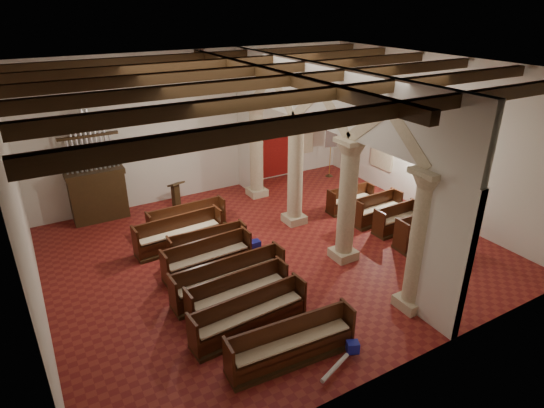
{
  "coord_description": "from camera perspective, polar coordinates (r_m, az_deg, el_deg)",
  "views": [
    {
      "loc": [
        -6.66,
        -11.5,
        7.84
      ],
      "look_at": [
        0.25,
        0.5,
        1.51
      ],
      "focal_mm": 30.0,
      "sensor_mm": 36.0,
      "label": 1
    }
  ],
  "objects": [
    {
      "name": "aisle_pew_2",
      "position": [
        17.7,
        12.97,
        -1.09
      ],
      "size": [
        2.1,
        0.8,
        1.09
      ],
      "rotation": [
        0.0,
        0.0,
        0.04
      ],
      "color": "#31210F",
      "rests_on": "floor"
    },
    {
      "name": "nave_pew_5",
      "position": [
        15.09,
        -8.0,
        -5.56
      ],
      "size": [
        2.6,
        0.75,
        0.99
      ],
      "rotation": [
        0.0,
        0.0,
        -0.03
      ],
      "color": "#31210F",
      "rests_on": "floor"
    },
    {
      "name": "nave_pew_3",
      "position": [
        13.26,
        -5.34,
        -9.88
      ],
      "size": [
        3.43,
        0.85,
        1.11
      ],
      "rotation": [
        0.0,
        0.0,
        0.03
      ],
      "color": "#31210F",
      "rests_on": "floor"
    },
    {
      "name": "window_right_b",
      "position": [
        20.34,
        13.89,
        7.75
      ],
      "size": [
        0.03,
        1.0,
        2.2
      ],
      "primitive_type": "cube",
      "color": "#398064",
      "rests_on": "wall_right"
    },
    {
      "name": "hymnal_box_b",
      "position": [
        12.77,
        2.77,
        -11.82
      ],
      "size": [
        0.35,
        0.29,
        0.34
      ],
      "primitive_type": "cube",
      "rotation": [
        0.0,
        0.0,
        -0.04
      ],
      "color": "navy",
      "rests_on": "floor"
    },
    {
      "name": "aisle_pew_0",
      "position": [
        16.47,
        18.53,
        -3.74
      ],
      "size": [
        2.19,
        0.9,
        1.15
      ],
      "rotation": [
        0.0,
        0.0,
        -0.06
      ],
      "color": "#31210F",
      "rests_on": "floor"
    },
    {
      "name": "ceiling",
      "position": [
        13.41,
        0.16,
        16.68
      ],
      "size": [
        14.0,
        14.0,
        0.0
      ],
      "primitive_type": "plane",
      "rotation": [
        3.14,
        0.0,
        0.0
      ],
      "color": "black",
      "rests_on": "wall_back"
    },
    {
      "name": "aisle_pew_3",
      "position": [
        18.44,
        9.77,
        0.16
      ],
      "size": [
        1.95,
        0.72,
        0.99
      ],
      "rotation": [
        0.0,
        0.0,
        -0.03
      ],
      "color": "#31210F",
      "rests_on": "floor"
    },
    {
      "name": "aisle_pew_1",
      "position": [
        17.19,
        15.42,
        -2.26
      ],
      "size": [
        1.89,
        0.7,
        1.01
      ],
      "rotation": [
        0.0,
        0.0,
        0.01
      ],
      "color": "#31210F",
      "rests_on": "floor"
    },
    {
      "name": "wall_front",
      "position": [
        9.9,
        17.92,
        -6.04
      ],
      "size": [
        14.0,
        0.02,
        6.0
      ],
      "primitive_type": "cube",
      "color": "silver",
      "rests_on": "floor"
    },
    {
      "name": "processional_banner",
      "position": [
        21.73,
        7.29,
        5.51
      ],
      "size": [
        0.56,
        0.72,
        2.54
      ],
      "rotation": [
        0.0,
        0.0,
        -0.28
      ],
      "color": "#31210F",
      "rests_on": "floor"
    },
    {
      "name": "dossal_curtain",
      "position": [
        21.24,
        0.31,
        6.25
      ],
      "size": [
        1.8,
        0.07,
        2.17
      ],
      "color": "maroon",
      "rests_on": "floor"
    },
    {
      "name": "window_right_a",
      "position": [
        17.83,
        22.6,
        4.19
      ],
      "size": [
        0.03,
        1.0,
        2.2
      ],
      "primitive_type": "cube",
      "color": "#398064",
      "rests_on": "wall_right"
    },
    {
      "name": "wall_left",
      "position": [
        12.48,
        -28.9,
        -1.52
      ],
      "size": [
        0.02,
        12.0,
        6.0
      ],
      "primitive_type": "cube",
      "color": "silver",
      "rests_on": "floor"
    },
    {
      "name": "lectern",
      "position": [
        18.21,
        -11.91,
        0.48
      ],
      "size": [
        0.66,
        0.69,
        1.38
      ],
      "rotation": [
        0.0,
        0.0,
        0.29
      ],
      "color": "#341E10",
      "rests_on": "floor"
    },
    {
      "name": "hymnal_box_c",
      "position": [
        15.23,
        -2.19,
        -5.24
      ],
      "size": [
        0.36,
        0.3,
        0.35
      ],
      "primitive_type": "cube",
      "rotation": [
        0.0,
        0.0,
        -0.03
      ],
      "color": "#151695",
      "rests_on": "floor"
    },
    {
      "name": "nave_pew_4",
      "position": [
        14.31,
        -8.02,
        -7.21
      ],
      "size": [
        2.85,
        0.88,
        1.1
      ],
      "rotation": [
        0.0,
        0.0,
        0.05
      ],
      "color": "#31210F",
      "rests_on": "floor"
    },
    {
      "name": "tube_heater_a",
      "position": [
        11.07,
        7.91,
        -19.66
      ],
      "size": [
        1.03,
        0.47,
        0.11
      ],
      "primitive_type": "cylinder",
      "rotation": [
        0.0,
        1.57,
        0.36
      ],
      "color": "silver",
      "rests_on": "floor"
    },
    {
      "name": "nave_pew_2",
      "position": [
        12.73,
        -4.23,
        -11.59
      ],
      "size": [
        2.95,
        0.83,
        1.04
      ],
      "rotation": [
        0.0,
        0.0,
        0.05
      ],
      "color": "#31210F",
      "rests_on": "floor"
    },
    {
      "name": "floor",
      "position": [
        15.43,
        0.14,
        -5.98
      ],
      "size": [
        14.0,
        14.0,
        0.0
      ],
      "primitive_type": "plane",
      "color": "maroon",
      "rests_on": "ground"
    },
    {
      "name": "nave_pew_7",
      "position": [
        16.88,
        -10.55,
        -2.29
      ],
      "size": [
        2.88,
        0.76,
        1.01
      ],
      "rotation": [
        0.0,
        0.0,
        0.03
      ],
      "color": "#31210F",
      "rests_on": "floor"
    },
    {
      "name": "wall_back",
      "position": [
        19.34,
        -8.93,
        9.78
      ],
      "size": [
        14.0,
        0.02,
        6.0
      ],
      "primitive_type": "cube",
      "color": "silver",
      "rests_on": "floor"
    },
    {
      "name": "arcade",
      "position": [
        14.9,
        6.21,
        7.74
      ],
      "size": [
        0.9,
        11.9,
        6.0
      ],
      "color": "beige",
      "rests_on": "floor"
    },
    {
      "name": "pipe_organ",
      "position": [
        18.32,
        -21.16,
        2.15
      ],
      "size": [
        2.1,
        0.85,
        4.4
      ],
      "color": "#31210F",
      "rests_on": "floor"
    },
    {
      "name": "wall_right",
      "position": [
        18.5,
        19.46,
        8.0
      ],
      "size": [
        0.02,
        12.0,
        6.0
      ],
      "primitive_type": "cube",
      "color": "silver",
      "rests_on": "floor"
    },
    {
      "name": "nave_pew_6",
      "position": [
        15.83,
        -11.53,
        -4.15
      ],
      "size": [
        3.05,
        0.91,
        1.12
      ],
      "rotation": [
        0.0,
        0.0,
        0.05
      ],
      "color": "#31210F",
      "rests_on": "floor"
    },
    {
      "name": "ceiling_beams",
      "position": [
        13.44,
        0.16,
        15.92
      ],
      "size": [
        13.8,
        11.8,
        0.3
      ],
      "primitive_type": null,
      "color": "#31210F",
      "rests_on": "wall_back"
    },
    {
      "name": "nave_pew_1",
      "position": [
        11.94,
        -2.79,
        -14.34
      ],
      "size": [
        3.21,
        0.91,
        1.06
      ],
      "rotation": [
        0.0,
        0.0,
        0.06
      ],
      "color": "#31210F",
      "rests_on": "floor"
    },
    {
      "name": "nave_pew_0",
      "position": [
        11.17,
        2.45,
        -17.58
      ],
      "size": [
        3.22,
        0.9,
        1.06
      ],
      "rotation": [
        0.0,
        0.0,
        -0.06
      ],
      "color": "#31210F",
      "rests_on": "floor"
    },
    {
      "name": "window_back",
      "position": [
        21.76,
        3.7,
        9.49
      ],
      "size": [
        1.0,
        0.03,
        2.2
      ],
      "primitive_type": "cube",
      "color": "#398064",
      "rests_on": "wall_back"
    },
    {
      "name": "tube_heater_b",
      "position": [
        11.1,
        -1.82,
        -19.27
      ],
      "size": [
        1.12,
        0.43,
        0.11
      ],
      "primitive_type": "cylinder",
      "rotation": [
        0.0,
        1.57,
        0.29
      ],
      "color": "silver",
      "rests_on": "floor"
    },
    {
      "name": "hymnal_box_a",
      "position": [
        11.5,
        10.1,
        -17.25
      ],
      "size": [
        0.35,
        0.33,
        0.29
      ],
      "primitive_type": "cube",
      "rotation": [
        0.0,
        0.0,
        -0.4
      ],
      "color": "navy",
      "rests_on": "floor"
    }
  ]
}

